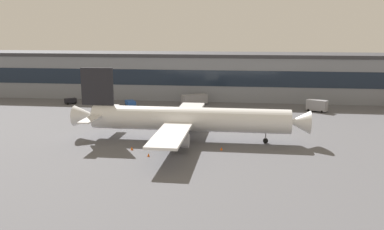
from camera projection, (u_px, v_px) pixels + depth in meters
ground_plane at (164, 138)px, 96.38m from camera, size 600.00×600.00×0.00m
terminal_building at (195, 75)px, 151.37m from camera, size 197.57×19.57×16.00m
airliner at (186, 119)px, 93.15m from camera, size 52.60×44.80×15.96m
fuel_truck at (195, 99)px, 137.78m from camera, size 8.62×6.79×3.35m
baggage_tug at (71, 101)px, 139.30m from camera, size 4.00×3.92×1.85m
pushback_tractor at (130, 103)px, 135.49m from camera, size 4.58×5.46×1.75m
stair_truck at (317, 105)px, 126.45m from camera, size 6.35×5.25×3.55m
traffic_cone_0 at (132, 148)px, 86.66m from camera, size 0.57×0.57×0.72m
traffic_cone_1 at (148, 155)px, 82.28m from camera, size 0.52×0.52×0.65m
traffic_cone_2 at (221, 149)px, 86.53m from camera, size 0.54×0.54×0.67m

